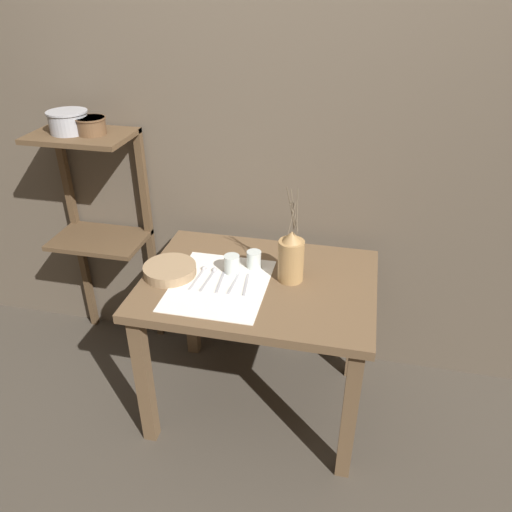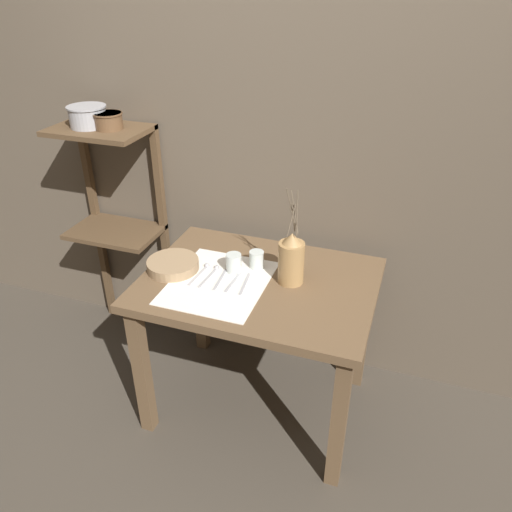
% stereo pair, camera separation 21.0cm
% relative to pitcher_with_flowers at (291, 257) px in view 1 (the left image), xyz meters
% --- Properties ---
extents(ground_plane, '(12.00, 12.00, 0.00)m').
position_rel_pitcher_with_flowers_xyz_m(ground_plane, '(-0.13, -0.04, -0.85)').
color(ground_plane, '#473F35').
extents(stone_wall_back, '(7.00, 0.06, 2.40)m').
position_rel_pitcher_with_flowers_xyz_m(stone_wall_back, '(-0.13, 0.44, 0.35)').
color(stone_wall_back, brown).
rests_on(stone_wall_back, ground_plane).
extents(wooden_table, '(1.01, 0.75, 0.74)m').
position_rel_pitcher_with_flowers_xyz_m(wooden_table, '(-0.13, -0.04, -0.22)').
color(wooden_table, brown).
rests_on(wooden_table, ground_plane).
extents(wooden_shelf_unit, '(0.47, 0.31, 1.25)m').
position_rel_pitcher_with_flowers_xyz_m(wooden_shelf_unit, '(-1.04, 0.28, 0.01)').
color(wooden_shelf_unit, brown).
rests_on(wooden_shelf_unit, ground_plane).
extents(linen_cloth, '(0.41, 0.48, 0.00)m').
position_rel_pitcher_with_flowers_xyz_m(linen_cloth, '(-0.29, -0.11, -0.11)').
color(linen_cloth, white).
rests_on(linen_cloth, wooden_table).
extents(pitcher_with_flowers, '(0.11, 0.11, 0.44)m').
position_rel_pitcher_with_flowers_xyz_m(pitcher_with_flowers, '(0.00, 0.00, 0.00)').
color(pitcher_with_flowers, '#A87F4C').
rests_on(pitcher_with_flowers, wooden_table).
extents(wooden_bowl, '(0.23, 0.23, 0.05)m').
position_rel_pitcher_with_flowers_xyz_m(wooden_bowl, '(-0.52, -0.08, -0.09)').
color(wooden_bowl, '#9E7F5B').
rests_on(wooden_bowl, wooden_table).
extents(glass_tumbler_near, '(0.07, 0.07, 0.08)m').
position_rel_pitcher_with_flowers_xyz_m(glass_tumbler_near, '(-0.26, -0.00, -0.06)').
color(glass_tumbler_near, silver).
rests_on(glass_tumbler_near, wooden_table).
extents(glass_tumbler_far, '(0.07, 0.07, 0.08)m').
position_rel_pitcher_with_flowers_xyz_m(glass_tumbler_far, '(-0.18, 0.06, -0.07)').
color(glass_tumbler_far, silver).
rests_on(glass_tumbler_far, wooden_table).
extents(spoon_outer, '(0.03, 0.18, 0.02)m').
position_rel_pitcher_with_flowers_xyz_m(spoon_outer, '(-0.39, -0.04, -0.10)').
color(spoon_outer, '#A8A8AD').
rests_on(spoon_outer, wooden_table).
extents(spoon_inner, '(0.03, 0.18, 0.02)m').
position_rel_pitcher_with_flowers_xyz_m(spoon_inner, '(-0.34, -0.04, -0.10)').
color(spoon_inner, '#A8A8AD').
rests_on(spoon_inner, wooden_table).
extents(fork_inner, '(0.03, 0.17, 0.00)m').
position_rel_pitcher_with_flowers_xyz_m(fork_inner, '(-0.29, -0.10, -0.10)').
color(fork_inner, '#A8A8AD').
rests_on(fork_inner, wooden_table).
extents(fork_outer, '(0.02, 0.17, 0.00)m').
position_rel_pitcher_with_flowers_xyz_m(fork_outer, '(-0.23, -0.09, -0.10)').
color(fork_outer, '#A8A8AD').
rests_on(fork_outer, wooden_table).
extents(knife_center, '(0.03, 0.17, 0.00)m').
position_rel_pitcher_with_flowers_xyz_m(knife_center, '(-0.18, -0.09, -0.10)').
color(knife_center, '#A8A8AD').
rests_on(knife_center, wooden_table).
extents(metal_pot_large, '(0.19, 0.19, 0.10)m').
position_rel_pitcher_with_flowers_xyz_m(metal_pot_large, '(-1.09, 0.24, 0.45)').
color(metal_pot_large, '#A8A8AD').
rests_on(metal_pot_large, wooden_shelf_unit).
extents(metal_pot_small, '(0.14, 0.14, 0.08)m').
position_rel_pitcher_with_flowers_xyz_m(metal_pot_small, '(-0.98, 0.24, 0.44)').
color(metal_pot_small, brown).
rests_on(metal_pot_small, wooden_shelf_unit).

